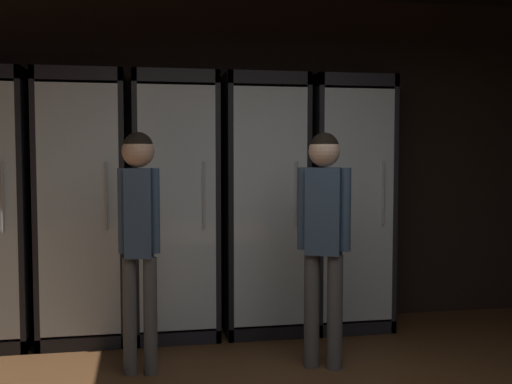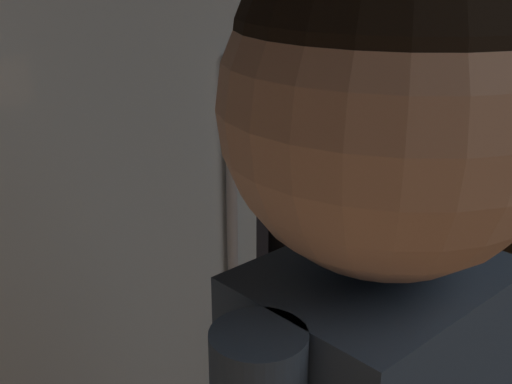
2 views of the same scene
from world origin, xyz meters
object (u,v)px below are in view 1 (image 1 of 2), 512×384
object	(u,v)px
cooler_center	(175,209)
shopper_near	(139,219)
cooler_left	(83,210)
cooler_right	(263,208)
shopper_far	(324,223)
cooler_far_right	(346,204)

from	to	relation	value
cooler_center	shopper_near	xyz separation A→B (m)	(-0.28, -0.88, 0.02)
cooler_left	cooler_right	xyz separation A→B (m)	(1.43, 0.00, -0.00)
cooler_right	shopper_near	world-z (taller)	cooler_right
shopper_far	cooler_far_right	bearing A→B (deg)	63.50
cooler_far_right	cooler_left	bearing A→B (deg)	180.00
cooler_center	cooler_right	world-z (taller)	same
cooler_far_right	shopper_near	bearing A→B (deg)	-152.88
cooler_left	shopper_far	size ratio (longest dim) A/B	1.31
cooler_right	shopper_far	xyz separation A→B (m)	(0.23, -0.98, -0.02)
cooler_center	shopper_near	world-z (taller)	cooler_center
cooler_right	cooler_far_right	bearing A→B (deg)	-0.03
cooler_left	cooler_far_right	size ratio (longest dim) A/B	1.00
cooler_right	cooler_left	bearing A→B (deg)	-179.99
cooler_left	cooler_right	distance (m)	1.43
cooler_center	cooler_right	bearing A→B (deg)	-0.07
cooler_left	cooler_center	size ratio (longest dim) A/B	1.00
cooler_far_right	shopper_near	size ratio (longest dim) A/B	1.31
cooler_right	shopper_far	world-z (taller)	cooler_right
cooler_far_right	shopper_far	world-z (taller)	cooler_far_right
cooler_center	cooler_far_right	world-z (taller)	same
cooler_right	shopper_far	bearing A→B (deg)	-76.94
cooler_left	cooler_far_right	world-z (taller)	same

